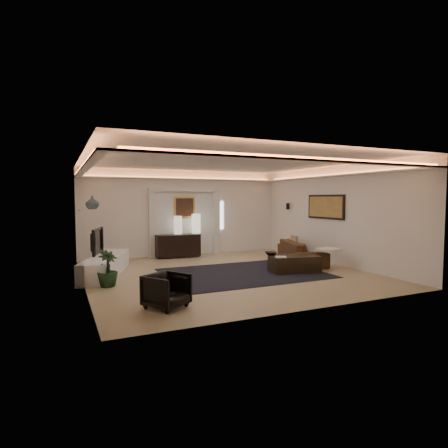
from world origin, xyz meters
name	(u,v)px	position (x,y,z in m)	size (l,w,h in m)	color
floor	(226,273)	(0.00, 0.00, 0.00)	(7.00, 7.00, 0.00)	tan
ceiling	(227,162)	(0.00, 0.00, 2.90)	(7.00, 7.00, 0.00)	white
wall_back	(184,213)	(0.00, 3.50, 1.45)	(7.00, 7.00, 0.00)	white
wall_front	(311,228)	(0.00, -3.50, 1.45)	(7.00, 7.00, 0.00)	white
wall_left	(82,222)	(-3.50, 0.00, 1.45)	(7.00, 7.00, 0.00)	white
wall_right	(333,215)	(3.50, 0.00, 1.45)	(7.00, 7.00, 0.00)	white
cove_soffit	(227,173)	(0.00, 0.00, 2.62)	(7.00, 7.00, 0.04)	silver
daylight_slit	(220,215)	(1.35, 3.48, 1.35)	(0.25, 0.03, 1.00)	white
area_rug	(244,273)	(0.40, -0.20, 0.01)	(4.00, 3.00, 0.01)	black
pilaster_left	(152,224)	(-1.15, 3.40, 1.10)	(0.22, 0.20, 2.20)	silver
pilaster_right	(216,222)	(1.15, 3.40, 1.10)	(0.22, 0.20, 2.20)	silver
alcove_header	(185,190)	(0.00, 3.40, 2.25)	(2.52, 0.20, 0.12)	silver
painting_frame	(184,207)	(0.00, 3.47, 1.65)	(0.74, 0.04, 0.74)	tan
painting_canvas	(185,207)	(0.00, 3.44, 1.65)	(0.62, 0.02, 0.62)	#4C2D1E
art_panel_frame	(326,207)	(3.47, 0.30, 1.70)	(0.04, 1.64, 0.74)	black
art_panel_gold	(325,207)	(3.44, 0.30, 1.70)	(0.02, 1.50, 0.62)	tan
wall_sconce	(288,206)	(3.38, 2.20, 1.68)	(0.12, 0.12, 0.22)	black
wall_niche	(81,210)	(-3.44, 1.40, 1.65)	(0.10, 0.55, 0.04)	silver
console	(178,245)	(-0.38, 3.01, 0.40)	(1.45, 0.45, 0.72)	black
lamp_left	(178,224)	(-0.31, 3.24, 1.09)	(0.27, 0.27, 0.60)	beige
lamp_right	(196,224)	(0.34, 3.24, 1.09)	(0.30, 0.30, 0.66)	silver
media_ledge	(106,266)	(-2.91, 1.13, 0.23)	(0.68, 2.72, 0.51)	white
tv	(93,242)	(-3.15, 1.67, 0.79)	(0.16, 1.19, 0.68)	black
figurine	(97,244)	(-2.99, 2.49, 0.64)	(0.14, 0.14, 0.39)	#462D1F
ginger_jar	(92,203)	(-3.15, 1.67, 1.85)	(0.34, 0.34, 0.36)	slate
plant	(107,269)	(-3.02, -0.24, 0.41)	(0.45, 0.45, 0.81)	black
sofa	(301,252)	(2.73, 0.48, 0.33)	(0.88, 2.26, 0.66)	#352118
throw_blanket	(329,250)	(2.78, -0.69, 0.55)	(0.62, 0.50, 0.07)	white
throw_pillow	(294,241)	(3.15, 1.46, 0.55)	(0.11, 0.35, 0.35)	tan
coffee_table	(294,264)	(1.72, -0.60, 0.21)	(1.26, 0.69, 0.47)	black
bowl	(271,255)	(1.20, -0.25, 0.45)	(0.33, 0.33, 0.08)	black
magazine	(281,258)	(1.20, -0.73, 0.42)	(0.26, 0.19, 0.03)	white
armchair	(167,291)	(-2.26, -2.35, 0.31)	(0.66, 0.68, 0.62)	black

